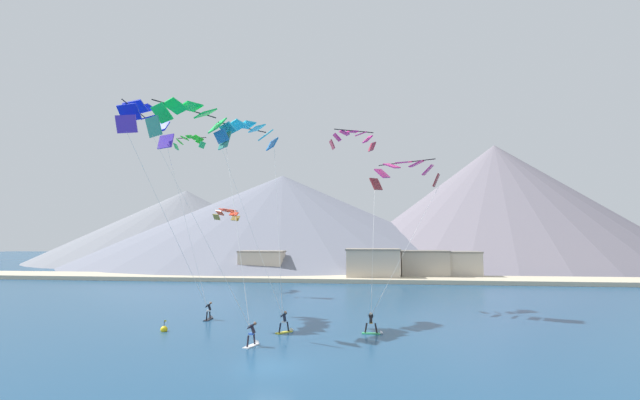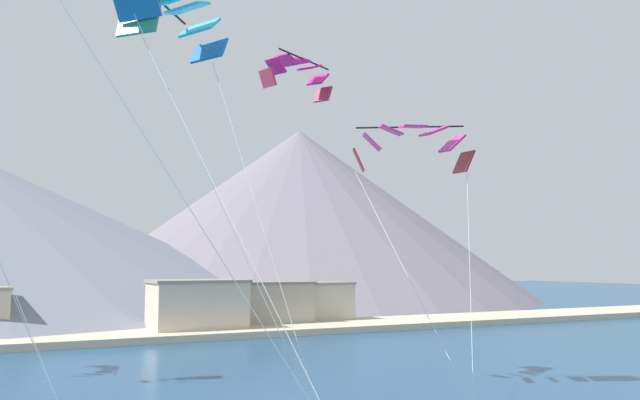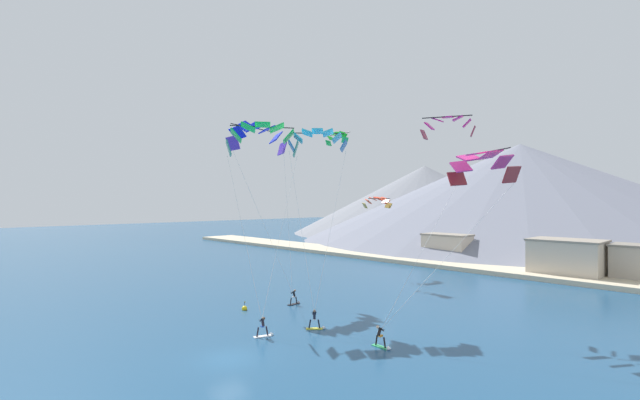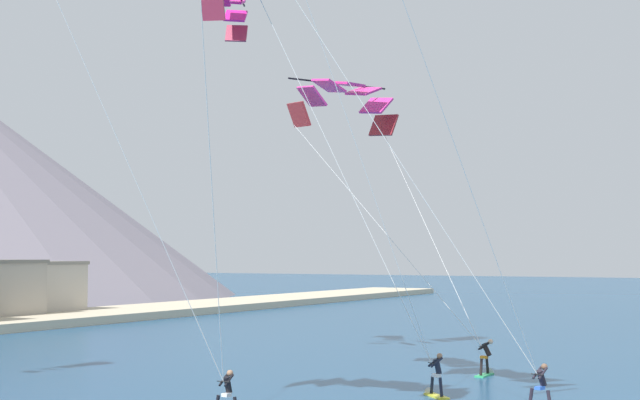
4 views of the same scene
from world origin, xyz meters
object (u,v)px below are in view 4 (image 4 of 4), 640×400
Objects in this scene: kitesurfer_mid_center at (435,382)px; kitesurfer_far_left at (487,363)px; kitesurfer_near_lead at (536,396)px; parafoil_kite_distant_high_outer at (228,6)px; parafoil_kite_far_left at (345,101)px.

kitesurfer_far_left is at bearing 1.94° from kitesurfer_mid_center.
parafoil_kite_distant_high_outer is at bearing 70.98° from kitesurfer_near_lead.
parafoil_kite_distant_high_outer is (6.29, 18.24, 18.42)m from kitesurfer_near_lead.
kitesurfer_mid_center is 1.00× the size of kitesurfer_far_left.
parafoil_kite_far_left is 2.61× the size of parafoil_kite_distant_high_outer.
kitesurfer_near_lead is 26.67m from parafoil_kite_distant_high_outer.
kitesurfer_mid_center is at bearing 72.31° from kitesurfer_near_lead.
parafoil_kite_far_left is (11.72, 14.00, 13.72)m from kitesurfer_near_lead.
kitesurfer_far_left is at bearing 29.49° from kitesurfer_near_lead.
kitesurfer_mid_center is at bearing -109.45° from parafoil_kite_distant_high_outer.
parafoil_kite_distant_high_outer is (-2.11, 13.49, 18.41)m from kitesurfer_far_left.
parafoil_kite_far_left is (3.33, 9.25, 13.71)m from kitesurfer_far_left.
parafoil_kite_far_left is at bearing 70.23° from kitesurfer_far_left.
kitesurfer_near_lead is at bearing -150.51° from kitesurfer_far_left.
kitesurfer_far_left is at bearing -109.77° from parafoil_kite_far_left.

